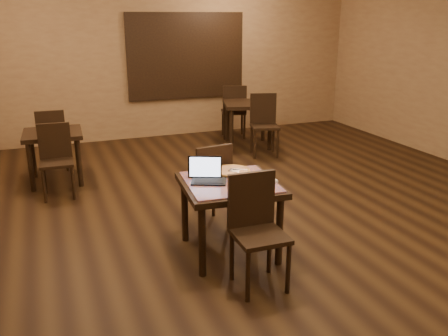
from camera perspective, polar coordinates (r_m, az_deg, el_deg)
name	(u,v)px	position (r m, az deg, el deg)	size (l,w,h in m)	color
ground	(279,239)	(5.21, 6.69, -8.52)	(10.00, 10.00, 0.00)	black
wall_back	(161,59)	(9.41, -7.59, 12.82)	(8.00, 0.02, 3.00)	#987A4D
mural	(186,56)	(9.50, -4.54, 13.26)	(2.34, 0.05, 1.64)	#295B98
tiled_table	(230,191)	(4.67, 0.70, -2.79)	(0.99, 0.99, 0.76)	black
chair_main_near	(256,224)	(4.19, 3.86, -6.68)	(0.45, 0.45, 1.01)	black
chair_main_far	(210,181)	(5.25, -1.68, -1.61)	(0.49, 0.49, 0.99)	black
laptop	(207,175)	(4.64, -2.06, -0.80)	(0.40, 0.38, 0.23)	black
plate	(258,183)	(4.56, 4.12, -1.87)	(0.26, 0.26, 0.01)	white
pizza_slice	(258,182)	(4.55, 4.13, -1.69)	(0.20, 0.20, 0.02)	beige
pizza_pan	(232,172)	(4.88, 0.96, -0.51)	(0.35, 0.35, 0.01)	silver
pizza_whole	(232,171)	(4.88, 0.96, -0.34)	(0.38, 0.38, 0.03)	beige
spatula	(234,170)	(4.87, 1.27, -0.29)	(0.11, 0.27, 0.01)	silver
napkin_roll	(273,179)	(4.67, 5.92, -1.33)	(0.04, 0.16, 0.04)	white
other_table_a	(248,110)	(8.70, 2.93, 7.00)	(1.06, 1.06, 0.81)	black
other_table_a_chair_near	(264,121)	(8.18, 4.83, 5.69)	(0.56, 0.56, 1.04)	black
other_table_a_chair_far	(234,108)	(9.25, 1.22, 7.17)	(0.56, 0.56, 1.04)	black
other_table_b	(53,140)	(7.16, -19.85, 3.15)	(0.83, 0.83, 0.74)	black
other_table_b_chair_near	(56,156)	(6.63, -19.56, 1.39)	(0.43, 0.43, 0.96)	black
other_table_b_chair_far	(52,137)	(7.72, -19.99, 3.58)	(0.43, 0.43, 0.96)	black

